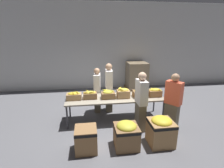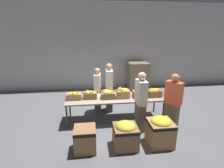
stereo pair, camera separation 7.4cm
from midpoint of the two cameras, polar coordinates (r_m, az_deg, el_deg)
ground_plane at (r=5.73m, az=1.30°, el=-11.37°), size 30.00×30.00×0.00m
wall_back at (r=8.41m, az=-2.05°, el=12.01°), size 16.00×0.08×4.00m
sorting_table at (r=5.44m, az=1.35°, el=-4.82°), size 3.00×0.88×0.75m
banana_box_0 at (r=5.37m, az=-11.95°, el=-3.71°), size 0.44×0.31×0.25m
banana_box_1 at (r=5.35m, az=-6.80°, el=-3.44°), size 0.42×0.28×0.26m
banana_box_2 at (r=5.33m, az=-0.90°, el=-3.34°), size 0.41×0.31×0.27m
banana_box_3 at (r=5.38m, az=4.05°, el=-2.90°), size 0.38×0.31×0.31m
banana_box_4 at (r=5.51m, az=9.55°, el=-2.87°), size 0.44×0.34×0.27m
banana_box_5 at (r=5.63m, az=14.22°, el=-2.66°), size 0.39×0.34×0.26m
volunteer_0 at (r=6.02m, az=-0.60°, el=-1.25°), size 0.25×0.46×1.69m
volunteer_1 at (r=4.89m, az=9.75°, el=-5.92°), size 0.24×0.46×1.69m
volunteer_2 at (r=6.01m, az=-4.40°, el=-2.06°), size 0.27×0.44×1.55m
volunteer_3 at (r=5.14m, az=19.60°, el=-5.82°), size 0.44×0.48×1.64m
donation_bin_0 at (r=4.31m, az=-8.27°, el=-17.11°), size 0.51×0.51×0.58m
donation_bin_1 at (r=4.36m, az=4.92°, el=-15.96°), size 0.57×0.57×0.66m
donation_bin_2 at (r=4.59m, az=15.93°, el=-14.31°), size 0.59×0.59×0.73m
pallet_stack_0 at (r=8.33m, az=8.56°, el=2.39°), size 0.98×0.98×1.33m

